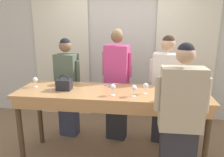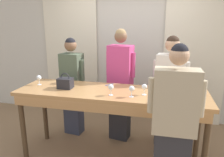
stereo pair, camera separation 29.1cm
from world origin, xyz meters
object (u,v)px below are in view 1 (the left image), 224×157
Objects in this scene: wine_glass_center_left at (165,92)px; wine_glass_center_right at (113,87)px; handbag at (64,84)px; wine_glass_front_right at (146,86)px; wine_glass_back_left at (134,88)px; wine_glass_front_left at (159,79)px; guest_pink_top at (117,85)px; guest_cream_sweater at (165,90)px; guest_olive_jacket at (68,87)px; wine_bottle at (195,87)px; wine_glass_front_mid at (35,80)px; tasting_bar at (111,100)px; host_pouring at (180,124)px; wine_glass_center_mid at (177,89)px.

wine_glass_center_right is at bearing 171.22° from wine_glass_center_left.
handbag reaches higher than wine_glass_front_right.
wine_glass_back_left is (0.94, -0.14, 0.03)m from handbag.
wine_glass_front_left is 0.75m from wine_glass_center_right.
guest_cream_sweater is at bearing 0.00° from guest_pink_top.
wine_glass_center_left is 1.11m from guest_pink_top.
guest_olive_jacket is (-1.26, 0.67, -0.26)m from wine_glass_front_right.
wine_glass_front_right is 1.00× the size of wine_glass_center_right.
wine_bottle reaches higher than wine_glass_front_right.
wine_glass_front_mid is 1.24m from guest_pink_top.
wine_glass_back_left is at bearing -25.36° from tasting_bar.
handbag is at bearing 169.71° from wine_glass_center_left.
wine_bottle is 0.19× the size of guest_olive_jacket.
wine_bottle is at bearing -19.96° from guest_olive_jacket.
wine_glass_center_right is 0.08× the size of guest_pink_top.
wine_bottle is at bearing 64.11° from host_pouring.
wine_glass_back_left is at bearing -8.64° from wine_glass_front_mid.
wine_glass_front_left is at bearing 93.33° from wine_glass_center_left.
host_pouring is at bearing -79.37° from wine_glass_front_left.
wine_bottle is 0.77m from guest_cream_sweater.
wine_glass_front_left is 1.00× the size of wine_glass_center_left.
wine_bottle is 0.18× the size of host_pouring.
wine_bottle reaches higher than wine_glass_front_mid.
guest_cream_sweater reaches higher than wine_glass_back_left.
guest_olive_jacket is at bearing -180.00° from guest_cream_sweater.
wine_glass_front_left is 0.40m from wine_glass_front_right.
guest_pink_top is at bearing 126.81° from wine_glass_center_left.
guest_cream_sweater is 1.00× the size of host_pouring.
tasting_bar is at bearing 160.26° from wine_glass_center_left.
handbag is 0.71m from guest_olive_jacket.
wine_bottle is 0.25m from wine_glass_center_mid.
wine_bottle is 2.00m from guest_olive_jacket.
host_pouring is (0.16, -0.87, -0.25)m from wine_glass_front_left.
wine_glass_center_left is 0.42m from host_pouring.
wine_glass_front_left is at bearing 62.14° from wine_glass_front_right.
wine_glass_front_mid and wine_glass_front_right have the same top height.
wine_glass_back_left is 0.86m from guest_pink_top.
wine_glass_front_right is (1.08, -0.03, 0.03)m from handbag.
wine_glass_center_mid is 0.08× the size of guest_pink_top.
host_pouring reaches higher than wine_glass_front_left.
wine_bottle is 2.12m from wine_glass_front_mid.
wine_bottle is 2.21× the size of wine_glass_front_mid.
wine_glass_front_mid is 1.98m from host_pouring.
handbag is 1.52× the size of wine_glass_front_right.
wine_glass_center_right is at bearing -133.12° from guest_cream_sweater.
handbag is 1.45m from wine_glass_center_mid.
wine_glass_front_right is at bearing 123.91° from host_pouring.
wine_bottle is 1.68m from handbag.
host_pouring reaches higher than handbag.
wine_glass_center_mid is (0.15, 0.12, 0.00)m from wine_glass_center_left.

